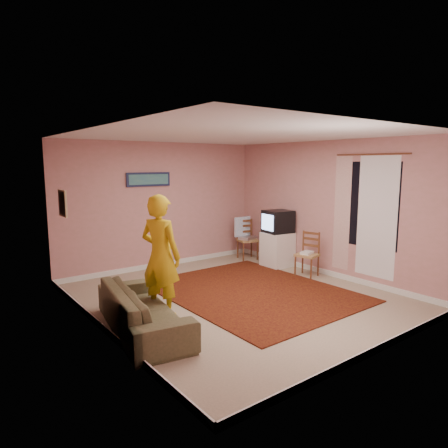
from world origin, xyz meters
TOP-DOWN VIEW (x-y plane):
  - ground at (0.00, 0.00)m, footprint 5.00×5.00m
  - wall_back at (0.00, 2.50)m, footprint 4.50×0.02m
  - wall_front at (0.00, -2.50)m, footprint 4.50×0.02m
  - wall_left at (-2.25, 0.00)m, footprint 0.02×5.00m
  - wall_right at (2.25, 0.00)m, footprint 0.02×5.00m
  - ceiling at (0.00, 0.00)m, footprint 4.50×5.00m
  - baseboard_back at (0.00, 2.49)m, footprint 4.50×0.02m
  - baseboard_front at (0.00, -2.49)m, footprint 4.50×0.02m
  - baseboard_left at (-2.24, 0.00)m, footprint 0.02×5.00m
  - baseboard_right at (2.24, 0.00)m, footprint 0.02×5.00m
  - window at (2.24, -0.90)m, footprint 0.01×1.10m
  - curtain_sheer at (2.23, -1.05)m, footprint 0.01×0.75m
  - curtain_floral at (2.21, -0.35)m, footprint 0.01×0.35m
  - curtain_rod at (2.20, -0.90)m, footprint 0.02×1.40m
  - picture_back at (-0.30, 2.47)m, footprint 0.95×0.04m
  - picture_left at (-2.22, 1.60)m, footprint 0.04×0.38m
  - area_rug at (0.39, 0.06)m, footprint 2.71×3.38m
  - tv_cabinet at (1.95, 1.04)m, footprint 0.57×0.52m
  - crt_tv at (1.94, 1.05)m, footprint 0.60×0.55m
  - chair_a at (1.87, 1.93)m, footprint 0.50×0.48m
  - dvd_player at (1.87, 1.93)m, footprint 0.44×0.37m
  - blue_throw at (1.87, 2.12)m, footprint 0.43×0.05m
  - chair_b at (1.86, 0.15)m, footprint 0.46×0.47m
  - game_console at (1.86, 0.15)m, footprint 0.28×0.23m
  - sofa at (-1.80, -0.27)m, footprint 1.09×2.08m
  - person at (-1.36, 0.05)m, footprint 0.64×0.75m

SIDE VIEW (x-z plane):
  - ground at x=0.00m, z-range 0.00..0.00m
  - area_rug at x=0.39m, z-range 0.00..0.02m
  - baseboard_back at x=0.00m, z-range 0.00..0.10m
  - baseboard_front at x=0.00m, z-range 0.00..0.10m
  - baseboard_left at x=-2.24m, z-range 0.00..0.10m
  - baseboard_right at x=2.24m, z-range 0.00..0.10m
  - sofa at x=-1.80m, z-range 0.00..0.58m
  - tv_cabinet at x=1.95m, z-range 0.00..0.73m
  - game_console at x=1.86m, z-range 0.44..0.49m
  - dvd_player at x=1.87m, z-range 0.46..0.52m
  - chair_b at x=1.86m, z-range 0.29..0.76m
  - chair_a at x=1.87m, z-range 0.30..0.79m
  - blue_throw at x=1.87m, z-range 0.50..0.95m
  - person at x=-1.36m, z-range 0.00..1.75m
  - crt_tv at x=1.94m, z-range 0.73..1.19m
  - curtain_sheer at x=2.23m, z-range 0.20..2.30m
  - curtain_floral at x=2.21m, z-range 0.20..2.30m
  - wall_back at x=0.00m, z-range 0.00..2.60m
  - wall_front at x=0.00m, z-range 0.00..2.60m
  - wall_left at x=-2.25m, z-range 0.00..2.60m
  - wall_right at x=2.25m, z-range 0.00..2.60m
  - window at x=2.24m, z-range 0.70..2.20m
  - picture_left at x=-2.22m, z-range 1.34..1.76m
  - picture_back at x=-0.30m, z-range 1.71..1.99m
  - curtain_rod at x=2.20m, z-range 2.31..2.33m
  - ceiling at x=0.00m, z-range 2.59..2.61m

